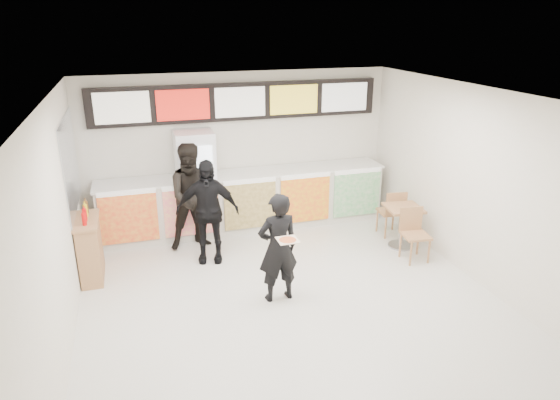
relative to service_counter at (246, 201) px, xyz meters
name	(u,v)px	position (x,y,z in m)	size (l,w,h in m)	color
floor	(296,309)	(0.00, -3.09, -0.57)	(7.00, 7.00, 0.00)	beige
ceiling	(299,99)	(0.00, -3.09, 2.43)	(7.00, 7.00, 0.00)	white
wall_back	(240,150)	(0.00, 0.41, 0.93)	(6.00, 6.00, 0.00)	silver
wall_left	(55,240)	(-3.00, -3.09, 0.93)	(7.00, 7.00, 0.00)	silver
wall_right	(487,191)	(3.00, -3.09, 0.93)	(7.00, 7.00, 0.00)	silver
service_counter	(246,201)	(0.00, 0.00, 0.00)	(5.56, 0.77, 1.14)	silver
menu_board	(239,102)	(0.00, 0.32, 1.88)	(5.50, 0.14, 0.70)	black
drinks_fridge	(196,184)	(-0.93, 0.02, 0.43)	(0.70, 0.67, 2.00)	white
mirror_panel	(70,164)	(-2.99, -0.64, 1.18)	(0.01, 2.00, 1.50)	#B2B7BF
customer_main	(278,248)	(-0.16, -2.72, 0.25)	(0.60, 0.40, 1.65)	black
customer_left	(194,197)	(-1.07, -0.56, 0.39)	(0.94, 0.73, 1.93)	black
customer_mid	(207,211)	(-0.93, -1.16, 0.32)	(1.05, 0.44, 1.79)	black
pizza_slice	(288,239)	(-0.16, -3.17, 0.58)	(0.36, 0.36, 0.02)	beige
cafe_table	(403,219)	(2.50, -1.65, -0.04)	(0.68, 1.59, 0.91)	tan
condiment_ledge	(90,248)	(-2.82, -1.23, -0.06)	(0.36, 0.90, 1.20)	tan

